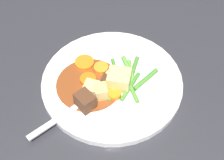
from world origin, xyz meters
TOP-DOWN VIEW (x-y plane):
  - ground_plane at (0.00, 0.00)m, footprint 3.00×3.00m
  - dinner_plate at (0.00, 0.00)m, footprint 0.25×0.25m
  - stew_sauce at (0.04, 0.01)m, footprint 0.12×0.12m
  - carrot_slice_0 at (0.02, -0.02)m, footprint 0.03×0.03m
  - carrot_slice_1 at (-0.00, 0.03)m, footprint 0.03×0.03m
  - carrot_slice_2 at (0.05, -0.04)m, footprint 0.04×0.04m
  - carrot_slice_3 at (0.04, 0.00)m, footprint 0.03×0.03m
  - potato_chunk_0 at (-0.01, -0.00)m, footprint 0.03×0.03m
  - potato_chunk_1 at (0.02, 0.03)m, footprint 0.02×0.03m
  - potato_chunk_2 at (-0.01, 0.01)m, footprint 0.05×0.05m
  - potato_chunk_3 at (0.04, 0.02)m, footprint 0.03×0.03m
  - meat_chunk_0 at (0.01, 0.01)m, footprint 0.03×0.03m
  - meat_chunk_1 at (0.05, 0.05)m, footprint 0.04×0.04m
  - green_bean_0 at (-0.03, 0.02)m, footprint 0.04×0.06m
  - green_bean_1 at (-0.04, -0.02)m, footprint 0.03×0.06m
  - green_bean_2 at (-0.01, -0.02)m, footprint 0.01×0.06m
  - green_bean_3 at (-0.06, 0.01)m, footprint 0.05×0.05m
  - green_bean_4 at (-0.03, -0.01)m, footprint 0.01×0.05m
  - green_bean_5 at (-0.03, 0.02)m, footprint 0.02×0.07m
  - green_bean_6 at (-0.01, 0.03)m, footprint 0.04×0.04m
  - green_bean_7 at (-0.03, -0.02)m, footprint 0.02×0.06m
  - fork at (0.07, 0.05)m, footprint 0.15×0.11m

SIDE VIEW (x-z plane):
  - ground_plane at x=0.00m, z-range 0.00..0.00m
  - dinner_plate at x=0.00m, z-range 0.00..0.01m
  - stew_sauce at x=0.04m, z-range 0.01..0.02m
  - fork at x=0.07m, z-range 0.01..0.02m
  - green_bean_2 at x=-0.01m, z-range 0.01..0.02m
  - green_bean_6 at x=-0.01m, z-range 0.01..0.02m
  - green_bean_5 at x=-0.03m, z-range 0.01..0.02m
  - green_bean_4 at x=-0.03m, z-range 0.01..0.02m
  - green_bean_0 at x=-0.03m, z-range 0.01..0.02m
  - green_bean_1 at x=-0.04m, z-range 0.01..0.02m
  - green_bean_7 at x=-0.03m, z-range 0.01..0.02m
  - green_bean_3 at x=-0.06m, z-range 0.01..0.02m
  - carrot_slice_2 at x=0.05m, z-range 0.01..0.02m
  - carrot_slice_1 at x=0.00m, z-range 0.01..0.02m
  - carrot_slice_0 at x=0.02m, z-range 0.01..0.02m
  - carrot_slice_3 at x=0.04m, z-range 0.01..0.02m
  - potato_chunk_3 at x=0.04m, z-range 0.01..0.03m
  - meat_chunk_0 at x=0.01m, z-range 0.01..0.03m
  - potato_chunk_0 at x=-0.01m, z-range 0.01..0.03m
  - potato_chunk_1 at x=0.02m, z-range 0.01..0.04m
  - meat_chunk_1 at x=0.05m, z-range 0.01..0.04m
  - potato_chunk_2 at x=-0.01m, z-range 0.01..0.04m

